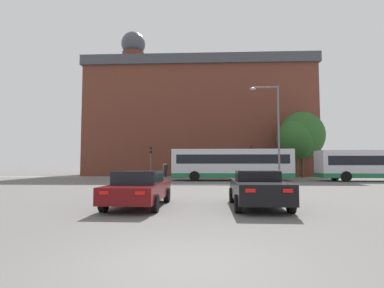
{
  "coord_description": "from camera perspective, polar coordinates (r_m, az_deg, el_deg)",
  "views": [
    {
      "loc": [
        0.4,
        -5.02,
        1.7
      ],
      "look_at": [
        -0.98,
        25.18,
        3.71
      ],
      "focal_mm": 28.0,
      "sensor_mm": 36.0,
      "label": 1
    }
  ],
  "objects": [
    {
      "name": "bus_crossing_trailing",
      "position": [
        34.73,
        31.48,
        -3.37
      ],
      "size": [
        10.98,
        2.75,
        3.02
      ],
      "rotation": [
        0.0,
        0.0,
        -1.57
      ],
      "color": "silver",
      "rests_on": "ground_plane"
    },
    {
      "name": "far_pavement",
      "position": [
        38.15,
        2.03,
        -6.35
      ],
      "size": [
        70.85,
        2.5,
        0.01
      ],
      "primitive_type": "cube",
      "color": "gray",
      "rests_on": "ground_plane"
    },
    {
      "name": "bus_crossing_lead",
      "position": [
        30.73,
        7.54,
        -3.76
      ],
      "size": [
        12.03,
        2.77,
        3.17
      ],
      "rotation": [
        0.0,
        0.0,
        -1.57
      ],
      "color": "silver",
      "rests_on": "ground_plane"
    },
    {
      "name": "tree_kerbside",
      "position": [
        39.15,
        19.27,
        0.93
      ],
      "size": [
        4.77,
        4.77,
        7.3
      ],
      "color": "#4C3823",
      "rests_on": "ground_plane"
    },
    {
      "name": "stop_line_strip",
      "position": [
        24.79,
        1.71,
        -7.73
      ],
      "size": [
        9.76,
        0.3,
        0.01
      ],
      "primitive_type": "cube",
      "color": "silver",
      "rests_on": "ground_plane"
    },
    {
      "name": "ground_plane",
      "position": [
        5.31,
        -1.96,
        -22.49
      ],
      "size": [
        400.0,
        400.0,
        0.0
      ],
      "primitive_type": "plane",
      "color": "#605E5B"
    },
    {
      "name": "car_saloon_left",
      "position": [
        12.24,
        -10.07,
        -8.29
      ],
      "size": [
        2.12,
        4.63,
        1.42
      ],
      "rotation": [
        0.0,
        0.0,
        -0.02
      ],
      "color": "#600C0F",
      "rests_on": "ground_plane"
    },
    {
      "name": "pedestrian_walking_east",
      "position": [
        38.56,
        -5.01,
        -4.74
      ],
      "size": [
        0.45,
        0.42,
        1.79
      ],
      "rotation": [
        0.0,
        0.0,
        5.64
      ],
      "color": "black",
      "rests_on": "ground_plane"
    },
    {
      "name": "traffic_light_far_left",
      "position": [
        38.3,
        -7.87,
        -2.42
      ],
      "size": [
        0.26,
        0.31,
        3.84
      ],
      "color": "slate",
      "rests_on": "ground_plane"
    },
    {
      "name": "tree_by_building",
      "position": [
        40.07,
        20.16,
        1.59
      ],
      "size": [
        5.6,
        5.6,
        8.25
      ],
      "color": "#4C3823",
      "rests_on": "ground_plane"
    },
    {
      "name": "street_lamp_junction",
      "position": [
        26.14,
        15.34,
        3.67
      ],
      "size": [
        2.43,
        0.36,
        8.34
      ],
      "color": "slate",
      "rests_on": "ground_plane"
    },
    {
      "name": "car_roadster_right",
      "position": [
        12.18,
        12.4,
        -8.33
      ],
      "size": [
        2.09,
        4.58,
        1.42
      ],
      "rotation": [
        0.0,
        0.0,
        -0.02
      ],
      "color": "black",
      "rests_on": "ground_plane"
    },
    {
      "name": "pedestrian_waiting",
      "position": [
        39.28,
        -5.42,
        -4.77
      ],
      "size": [
        0.34,
        0.45,
        1.74
      ],
      "rotation": [
        0.0,
        0.0,
        1.91
      ],
      "color": "#333851",
      "rests_on": "ground_plane"
    },
    {
      "name": "traffic_light_far_right",
      "position": [
        37.78,
        11.2,
        -2.32
      ],
      "size": [
        0.26,
        0.31,
        3.89
      ],
      "color": "slate",
      "rests_on": "ground_plane"
    },
    {
      "name": "brick_civic_building",
      "position": [
        48.97,
        1.32,
        4.45
      ],
      "size": [
        33.47,
        16.09,
        23.78
      ],
      "color": "brown",
      "rests_on": "ground_plane"
    },
    {
      "name": "pedestrian_walking_west",
      "position": [
        37.82,
        -1.6,
        -4.85
      ],
      "size": [
        0.34,
        0.45,
        1.72
      ],
      "rotation": [
        0.0,
        0.0,
        4.38
      ],
      "color": "black",
      "rests_on": "ground_plane"
    }
  ]
}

